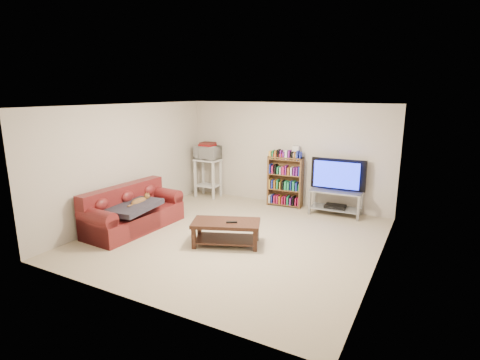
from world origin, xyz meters
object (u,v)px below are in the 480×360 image
Objects in this scene: sofa at (132,214)px; tv_stand at (336,198)px; bookshelf at (285,181)px; coffee_table at (226,228)px.

tv_stand is at bearing 42.24° from sofa.
bookshelf reaches higher than sofa.
coffee_table is at bearing -118.79° from tv_stand.
sofa is at bearing -130.63° from bookshelf.
tv_stand is at bearing -8.40° from bookshelf.
coffee_table is 1.11× the size of bookshelf.
coffee_table is 2.67m from bookshelf.
sofa is 1.71× the size of bookshelf.
tv_stand is (3.32, 2.73, 0.07)m from sofa.
sofa reaches higher than coffee_table.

